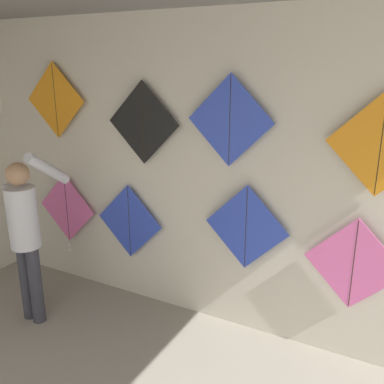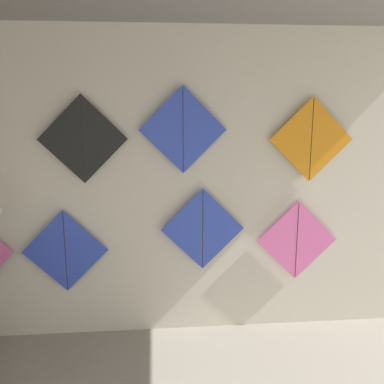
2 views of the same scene
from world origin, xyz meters
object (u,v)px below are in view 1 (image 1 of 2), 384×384
kite_0 (67,210)px  kite_1 (129,222)px  shopkeeper (25,229)px  kite_7 (381,145)px  kite_3 (353,264)px  kite_4 (55,100)px  kite_6 (230,121)px  kite_2 (246,227)px  kite_5 (143,123)px

kite_0 → kite_1: bearing=0.0°
shopkeeper → kite_7: kite_7 is taller
kite_7 → kite_3: bearing=180.0°
kite_4 → kite_6: kite_4 is taller
kite_4 → kite_7: kite_4 is taller
kite_3 → kite_4: size_ratio=1.00×
kite_1 → kite_2: bearing=0.0°
kite_2 → kite_4: kite_4 is taller
kite_2 → kite_5: (-1.03, 0.00, 0.83)m
kite_4 → kite_7: bearing=0.0°
kite_1 → kite_6: 1.51m
kite_2 → kite_7: bearing=0.0°
kite_3 → kite_7: 0.95m
kite_5 → kite_3: bearing=0.0°
shopkeeper → kite_6: (1.65, 0.77, 0.99)m
kite_0 → kite_4: kite_4 is taller
kite_0 → kite_6: size_ratio=1.18×
shopkeeper → kite_0: (-0.25, 0.77, -0.10)m
kite_0 → kite_7: bearing=0.0°
kite_0 → shopkeeper: bearing=-72.3°
kite_5 → shopkeeper: bearing=-135.9°
kite_1 → kite_4: size_ratio=1.00×
kite_2 → kite_5: size_ratio=1.00×
kite_4 → kite_6: (1.92, 0.00, -0.08)m
kite_5 → kite_6: (0.86, 0.00, 0.07)m
shopkeeper → kite_0: bearing=111.6°
kite_5 → kite_6: size_ratio=1.00×
kite_1 → kite_5: (0.21, 0.00, 1.00)m
kite_4 → kite_0: bearing=-0.9°
kite_0 → kite_2: kite_2 is taller
shopkeeper → kite_2: (1.83, 0.77, 0.09)m
kite_4 → kite_7: 3.08m
kite_0 → kite_1: 0.83m
kite_4 → kite_5: size_ratio=1.00×
kite_0 → kite_1: kite_0 is taller
kite_4 → kite_5: (1.07, 0.00, -0.16)m
kite_2 → kite_6: kite_6 is taller
shopkeeper → kite_5: bearing=47.9°
kite_0 → kite_3: kite_3 is taller
shopkeeper → kite_7: (2.80, 0.77, 0.90)m
kite_0 → kite_7: size_ratio=1.18×
kite_2 → kite_5: kite_5 is taller
kite_3 → shopkeeper: bearing=-164.2°
kite_6 → kite_7: (1.15, 0.00, -0.09)m
kite_4 → kite_6: size_ratio=1.00×
kite_0 → kite_2: bearing=0.0°
kite_0 → kite_1: (0.83, 0.00, 0.01)m
kite_4 → shopkeeper: bearing=-70.6°
kite_5 → kite_6: 0.86m
kite_2 → kite_3: size_ratio=1.00×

